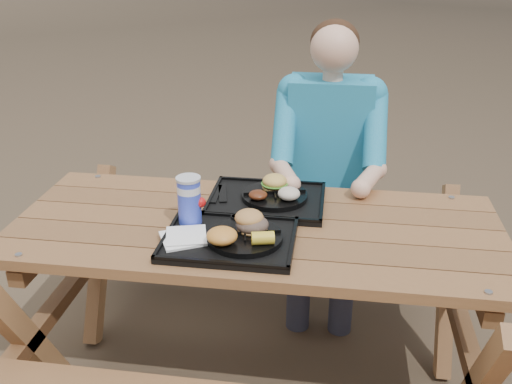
# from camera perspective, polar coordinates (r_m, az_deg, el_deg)

# --- Properties ---
(ground) EXTENTS (60.00, 60.00, 0.00)m
(ground) POSITION_cam_1_polar(r_m,az_deg,el_deg) (2.54, 0.00, -18.35)
(ground) COLOR #999999
(ground) RESTS_ON ground
(picnic_table) EXTENTS (1.80, 1.49, 0.75)m
(picnic_table) POSITION_cam_1_polar(r_m,az_deg,el_deg) (2.30, 0.00, -11.50)
(picnic_table) COLOR #999999
(picnic_table) RESTS_ON ground
(tray_near) EXTENTS (0.45, 0.35, 0.02)m
(tray_near) POSITION_cam_1_polar(r_m,az_deg,el_deg) (1.98, -2.66, -4.85)
(tray_near) COLOR black
(tray_near) RESTS_ON picnic_table
(tray_far) EXTENTS (0.45, 0.35, 0.02)m
(tray_far) POSITION_cam_1_polar(r_m,az_deg,el_deg) (2.25, 1.08, -0.91)
(tray_far) COLOR black
(tray_far) RESTS_ON picnic_table
(plate_near) EXTENTS (0.26, 0.26, 0.02)m
(plate_near) POSITION_cam_1_polar(r_m,az_deg,el_deg) (1.95, -1.11, -4.53)
(plate_near) COLOR black
(plate_near) RESTS_ON tray_near
(plate_far) EXTENTS (0.26, 0.26, 0.02)m
(plate_far) POSITION_cam_1_polar(r_m,az_deg,el_deg) (2.25, 1.87, -0.39)
(plate_far) COLOR black
(plate_far) RESTS_ON tray_far
(napkin_stack) EXTENTS (0.19, 0.19, 0.02)m
(napkin_stack) POSITION_cam_1_polar(r_m,az_deg,el_deg) (1.97, -7.34, -4.54)
(napkin_stack) COLOR white
(napkin_stack) RESTS_ON tray_near
(soda_cup) EXTENTS (0.08, 0.08, 0.17)m
(soda_cup) POSITION_cam_1_polar(r_m,az_deg,el_deg) (2.05, -6.68, -0.95)
(soda_cup) COLOR #1C33D6
(soda_cup) RESTS_ON tray_near
(condiment_bbq) EXTENTS (0.04, 0.04, 0.03)m
(condiment_bbq) POSITION_cam_1_polar(r_m,az_deg,el_deg) (2.07, -1.96, -2.71)
(condiment_bbq) COLOR black
(condiment_bbq) RESTS_ON tray_near
(condiment_mustard) EXTENTS (0.05, 0.05, 0.03)m
(condiment_mustard) POSITION_cam_1_polar(r_m,az_deg,el_deg) (2.07, -0.54, -2.62)
(condiment_mustard) COLOR #FEAB1C
(condiment_mustard) RESTS_ON tray_near
(sandwich) EXTENTS (0.11, 0.11, 0.11)m
(sandwich) POSITION_cam_1_polar(r_m,az_deg,el_deg) (1.95, -0.38, -2.41)
(sandwich) COLOR #BD8042
(sandwich) RESTS_ON plate_near
(mac_cheese) EXTENTS (0.10, 0.10, 0.05)m
(mac_cheese) POSITION_cam_1_polar(r_m,az_deg,el_deg) (1.89, -3.43, -4.40)
(mac_cheese) COLOR gold
(mac_cheese) RESTS_ON plate_near
(corn_cob) EXTENTS (0.09, 0.09, 0.04)m
(corn_cob) POSITION_cam_1_polar(r_m,az_deg,el_deg) (1.88, 0.69, -4.62)
(corn_cob) COLOR yellow
(corn_cob) RESTS_ON plate_near
(cutlery_far) EXTENTS (0.07, 0.17, 0.01)m
(cutlery_far) POSITION_cam_1_polar(r_m,az_deg,el_deg) (2.29, -3.36, -0.12)
(cutlery_far) COLOR black
(cutlery_far) RESTS_ON tray_far
(burger) EXTENTS (0.10, 0.10, 0.09)m
(burger) POSITION_cam_1_polar(r_m,az_deg,el_deg) (2.28, 1.89, 1.40)
(burger) COLOR #E0AD4F
(burger) RESTS_ON plate_far
(baked_beans) EXTENTS (0.07, 0.07, 0.03)m
(baked_beans) POSITION_cam_1_polar(r_m,az_deg,el_deg) (2.20, 0.20, -0.29)
(baked_beans) COLOR #562411
(baked_beans) RESTS_ON plate_far
(potato_salad) EXTENTS (0.09, 0.09, 0.05)m
(potato_salad) POSITION_cam_1_polar(r_m,az_deg,el_deg) (2.19, 3.31, -0.16)
(potato_salad) COLOR beige
(potato_salad) RESTS_ON plate_far
(diner) EXTENTS (0.48, 0.84, 1.28)m
(diner) POSITION_cam_1_polar(r_m,az_deg,el_deg) (2.76, 7.10, 1.15)
(diner) COLOR #198BB3
(diner) RESTS_ON ground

